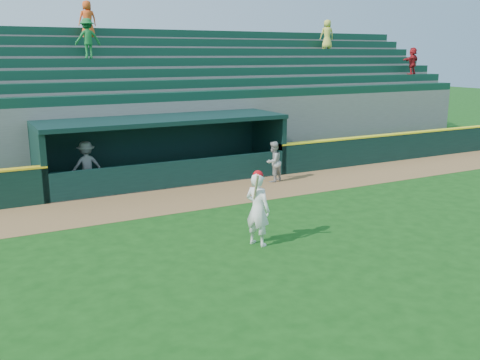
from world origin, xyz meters
The scene contains 9 objects.
ground centered at (0.00, 0.00, 0.00)m, with size 120.00×120.00×0.00m, color #134310.
warning_track centered at (0.00, 4.90, 0.01)m, with size 40.00×3.00×0.01m, color olive.
field_wall_right centered at (12.25, 6.55, 0.60)m, with size 15.50×0.30×1.20m, color black.
wall_stripe_right centered at (12.25, 6.55, 1.23)m, with size 15.50×0.32×0.06m, color yellow.
dugout_player_front centered at (3.59, 5.61, 0.78)m, with size 0.76×0.59×1.56m, color #A9A8A3.
dugout_player_inside centered at (-2.97, 7.83, 0.88)m, with size 1.13×0.65×1.75m, color #9C9C97.
dugout centered at (0.00, 8.00, 1.36)m, with size 9.40×2.80×2.46m.
stands centered at (0.00, 12.57, 2.39)m, with size 34.50×6.25×7.11m.
batter_at_plate centered at (-0.43, -0.16, 0.98)m, with size 0.71×0.88×1.98m.
Camera 1 is at (-6.98, -11.45, 4.80)m, focal length 40.00 mm.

